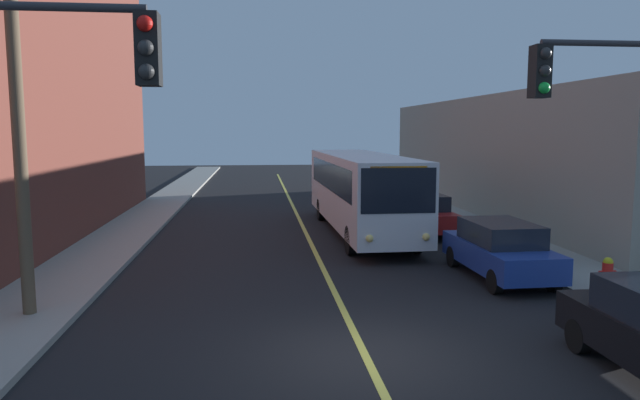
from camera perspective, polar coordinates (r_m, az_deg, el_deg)
ground_plane at (r=11.22m, az=4.49°, el=-15.05°), size 120.00×120.00×0.00m
sidewalk_left at (r=21.30m, az=-20.54°, el=-4.69°), size 2.50×90.00×0.15m
sidewalk_right at (r=22.60m, az=17.99°, el=-3.94°), size 2.50×90.00×0.15m
lane_stripe_center at (r=25.64m, az=-1.76°, el=-2.50°), size 0.16×60.00×0.01m
building_right_warehouse at (r=32.89m, az=23.86°, el=4.05°), size 12.00×26.82×5.79m
city_bus at (r=23.67m, az=3.93°, el=1.13°), size 2.79×12.20×3.20m
parked_car_blue at (r=17.23m, az=17.26°, el=-4.62°), size 1.91×4.44×1.62m
parked_car_red at (r=23.90m, az=9.92°, el=-1.26°), size 1.91×4.44×1.62m
utility_pole_near at (r=14.20m, az=-27.99°, el=14.48°), size 2.40×0.28×11.17m
traffic_signal_left_corner at (r=9.12m, az=-28.62°, el=6.78°), size 3.75×0.48×6.00m
traffic_signal_right_corner at (r=13.06m, az=28.38°, el=6.58°), size 3.75×0.48×6.00m
fire_hydrant at (r=16.52m, az=26.40°, el=-6.44°), size 0.44×0.26×0.84m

